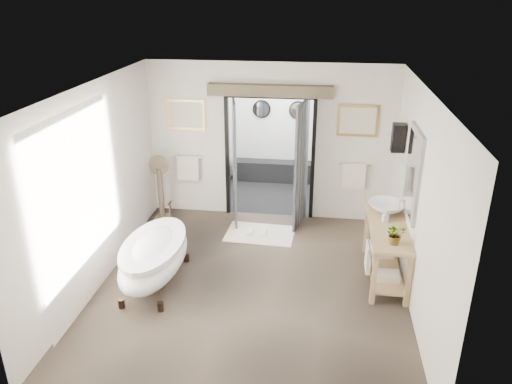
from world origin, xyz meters
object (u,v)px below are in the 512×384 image
rug (260,234)px  basin (387,208)px  vanity (385,247)px  clawfoot_tub (154,256)px

rug → basin: 2.36m
rug → basin: basin is taller
vanity → rug: size_ratio=1.33×
vanity → rug: (-2.02, 1.14, -0.50)m
clawfoot_tub → basin: (3.38, 1.06, 0.49)m
rug → basin: size_ratio=2.12×
vanity → basin: (0.03, 0.44, 0.44)m
rug → basin: (2.05, -0.70, 0.94)m
basin → clawfoot_tub: bearing=-142.8°
vanity → clawfoot_tub: bearing=-169.5°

